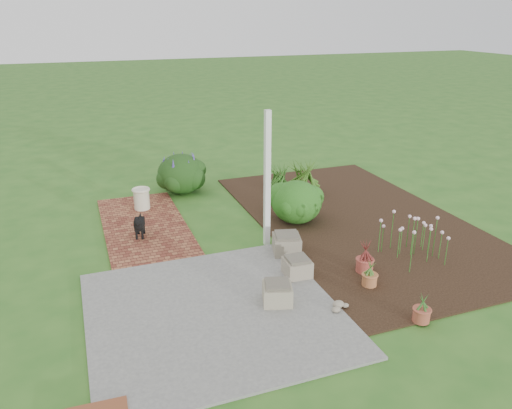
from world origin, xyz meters
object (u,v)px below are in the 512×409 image
object	(u,v)px
stone_trough_near	(277,294)
black_dog	(139,224)
evergreen_shrub	(297,201)
cream_ceramic_urn	(142,199)

from	to	relation	value
stone_trough_near	black_dog	bearing A→B (deg)	117.57
black_dog	evergreen_shrub	xyz separation A→B (m)	(3.12, -0.27, 0.15)
stone_trough_near	cream_ceramic_urn	size ratio (longest dim) A/B	0.94
stone_trough_near	black_dog	size ratio (longest dim) A/B	0.80
evergreen_shrub	cream_ceramic_urn	bearing A→B (deg)	148.49
black_dog	cream_ceramic_urn	world-z (taller)	black_dog
black_dog	evergreen_shrub	world-z (taller)	evergreen_shrub
stone_trough_near	black_dog	world-z (taller)	black_dog
black_dog	cream_ceramic_urn	xyz separation A→B (m)	(0.26, 1.49, -0.05)
stone_trough_near	cream_ceramic_urn	world-z (taller)	cream_ceramic_urn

